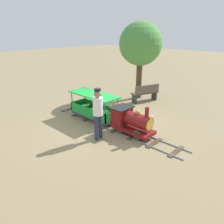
{
  "coord_description": "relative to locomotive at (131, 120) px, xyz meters",
  "views": [
    {
      "loc": [
        5.05,
        5.14,
        3.22
      ],
      "look_at": [
        0.0,
        0.36,
        0.55
      ],
      "focal_mm": 34.75,
      "sensor_mm": 36.0,
      "label": 1
    }
  ],
  "objects": [
    {
      "name": "conductor_person",
      "position": [
        0.94,
        -0.52,
        0.47
      ],
      "size": [
        0.3,
        0.3,
        1.62
      ],
      "color": "#282D47",
      "rests_on": "ground_plane"
    },
    {
      "name": "passenger_car",
      "position": [
        0.0,
        -1.76,
        -0.06
      ],
      "size": [
        0.8,
        2.0,
        0.97
      ],
      "color": "#3F3F3F",
      "rests_on": "ground_plane"
    },
    {
      "name": "park_bench",
      "position": [
        -3.13,
        -1.64,
        -0.07
      ],
      "size": [
        1.36,
        0.8,
        0.82
      ],
      "color": "brown",
      "rests_on": "ground_plane"
    },
    {
      "name": "oak_tree_near",
      "position": [
        -3.43,
        -2.27,
        2.07
      ],
      "size": [
        1.98,
        1.98,
        3.57
      ],
      "color": "#4C3823",
      "rests_on": "ground_plane"
    },
    {
      "name": "track",
      "position": [
        0.0,
        -0.86,
        -0.47
      ],
      "size": [
        0.74,
        5.7,
        0.04
      ],
      "color": "gray",
      "rests_on": "ground_plane"
    },
    {
      "name": "locomotive",
      "position": [
        0.0,
        0.0,
        0.0
      ],
      "size": [
        0.7,
        1.45,
        1.03
      ],
      "color": "maroon",
      "rests_on": "ground_plane"
    },
    {
      "name": "ground_plane",
      "position": [
        0.0,
        -1.19,
        -0.48
      ],
      "size": [
        60.0,
        60.0,
        0.0
      ],
      "primitive_type": "plane",
      "color": "#8C7A56"
    }
  ]
}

